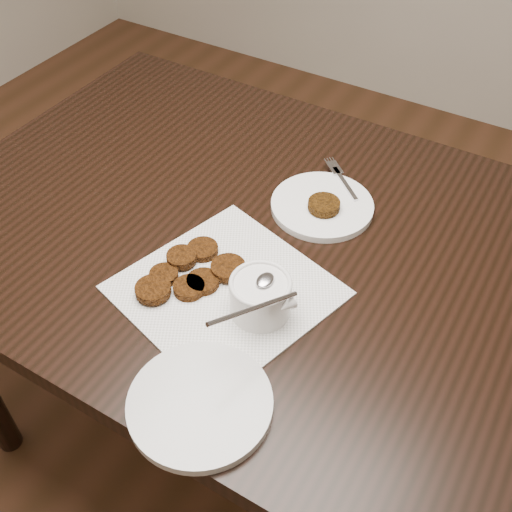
{
  "coord_description": "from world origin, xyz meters",
  "views": [
    {
      "loc": [
        0.45,
        -0.57,
        1.52
      ],
      "look_at": [
        0.08,
        0.06,
        0.8
      ],
      "focal_mm": 43.02,
      "sensor_mm": 36.0,
      "label": 1
    }
  ],
  "objects_px": {
    "sauce_ramekin": "(261,282)",
    "plate_empty": "(200,404)",
    "plate_with_patty": "(322,203)",
    "table": "(279,360)",
    "napkin": "(226,290)"
  },
  "relations": [
    {
      "from": "sauce_ramekin",
      "to": "plate_empty",
      "type": "bearing_deg",
      "value": -85.49
    },
    {
      "from": "napkin",
      "to": "plate_empty",
      "type": "relative_size",
      "value": 1.49
    },
    {
      "from": "table",
      "to": "plate_with_patty",
      "type": "relative_size",
      "value": 7.01
    },
    {
      "from": "napkin",
      "to": "plate_empty",
      "type": "distance_m",
      "value": 0.22
    },
    {
      "from": "plate_with_patty",
      "to": "plate_empty",
      "type": "bearing_deg",
      "value": -84.66
    },
    {
      "from": "napkin",
      "to": "plate_with_patty",
      "type": "height_order",
      "value": "plate_with_patty"
    },
    {
      "from": "napkin",
      "to": "plate_empty",
      "type": "height_order",
      "value": "plate_empty"
    },
    {
      "from": "napkin",
      "to": "table",
      "type": "bearing_deg",
      "value": 81.33
    },
    {
      "from": "napkin",
      "to": "sauce_ramekin",
      "type": "relative_size",
      "value": 2.29
    },
    {
      "from": "table",
      "to": "plate_empty",
      "type": "height_order",
      "value": "plate_empty"
    },
    {
      "from": "sauce_ramekin",
      "to": "plate_empty",
      "type": "xyz_separation_m",
      "value": [
        0.02,
        -0.2,
        -0.06
      ]
    },
    {
      "from": "sauce_ramekin",
      "to": "table",
      "type": "bearing_deg",
      "value": 106.15
    },
    {
      "from": "table",
      "to": "sauce_ramekin",
      "type": "relative_size",
      "value": 10.19
    },
    {
      "from": "plate_empty",
      "to": "napkin",
      "type": "bearing_deg",
      "value": 113.44
    },
    {
      "from": "plate_with_patty",
      "to": "table",
      "type": "bearing_deg",
      "value": -99.6
    }
  ]
}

